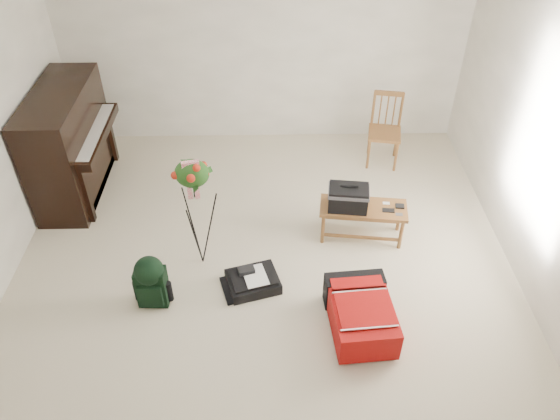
{
  "coord_description": "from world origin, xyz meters",
  "views": [
    {
      "loc": [
        0.09,
        -3.65,
        3.97
      ],
      "look_at": [
        0.16,
        0.35,
        0.65
      ],
      "focal_mm": 35.0,
      "sensor_mm": 36.0,
      "label": 1
    }
  ],
  "objects_px": {
    "piano": "(70,145)",
    "bench": "(353,202)",
    "green_backpack": "(151,280)",
    "dining_chair": "(384,131)",
    "flower_stand": "(197,214)",
    "black_duffel": "(253,281)",
    "red_suitcase": "(360,309)"
  },
  "relations": [
    {
      "from": "bench",
      "to": "dining_chair",
      "type": "xyz_separation_m",
      "value": [
        0.56,
        1.45,
        -0.05
      ]
    },
    {
      "from": "piano",
      "to": "bench",
      "type": "relative_size",
      "value": 1.61
    },
    {
      "from": "piano",
      "to": "flower_stand",
      "type": "relative_size",
      "value": 1.17
    },
    {
      "from": "dining_chair",
      "to": "red_suitcase",
      "type": "xyz_separation_m",
      "value": [
        -0.62,
        -2.6,
        -0.26
      ]
    },
    {
      "from": "piano",
      "to": "flower_stand",
      "type": "height_order",
      "value": "flower_stand"
    },
    {
      "from": "piano",
      "to": "bench",
      "type": "distance_m",
      "value": 3.24
    },
    {
      "from": "red_suitcase",
      "to": "flower_stand",
      "type": "height_order",
      "value": "flower_stand"
    },
    {
      "from": "green_backpack",
      "to": "piano",
      "type": "bearing_deg",
      "value": 125.27
    },
    {
      "from": "dining_chair",
      "to": "green_backpack",
      "type": "bearing_deg",
      "value": -126.76
    },
    {
      "from": "black_duffel",
      "to": "flower_stand",
      "type": "height_order",
      "value": "flower_stand"
    },
    {
      "from": "bench",
      "to": "green_backpack",
      "type": "bearing_deg",
      "value": -148.57
    },
    {
      "from": "red_suitcase",
      "to": "green_backpack",
      "type": "xyz_separation_m",
      "value": [
        -1.89,
        0.28,
        0.13
      ]
    },
    {
      "from": "dining_chair",
      "to": "red_suitcase",
      "type": "height_order",
      "value": "dining_chair"
    },
    {
      "from": "red_suitcase",
      "to": "bench",
      "type": "bearing_deg",
      "value": 82.43
    },
    {
      "from": "black_duffel",
      "to": "flower_stand",
      "type": "xyz_separation_m",
      "value": [
        -0.52,
        0.35,
        0.55
      ]
    },
    {
      "from": "bench",
      "to": "flower_stand",
      "type": "bearing_deg",
      "value": -160.39
    },
    {
      "from": "green_backpack",
      "to": "flower_stand",
      "type": "distance_m",
      "value": 0.74
    },
    {
      "from": "red_suitcase",
      "to": "flower_stand",
      "type": "distance_m",
      "value": 1.76
    },
    {
      "from": "piano",
      "to": "bench",
      "type": "bearing_deg",
      "value": -16.8
    },
    {
      "from": "red_suitcase",
      "to": "green_backpack",
      "type": "bearing_deg",
      "value": 166.85
    },
    {
      "from": "piano",
      "to": "black_duffel",
      "type": "height_order",
      "value": "piano"
    },
    {
      "from": "dining_chair",
      "to": "flower_stand",
      "type": "height_order",
      "value": "flower_stand"
    },
    {
      "from": "piano",
      "to": "bench",
      "type": "xyz_separation_m",
      "value": [
        3.1,
        -0.94,
        -0.11
      ]
    },
    {
      "from": "dining_chair",
      "to": "piano",
      "type": "bearing_deg",
      "value": -161.59
    },
    {
      "from": "dining_chair",
      "to": "black_duffel",
      "type": "height_order",
      "value": "dining_chair"
    },
    {
      "from": "bench",
      "to": "green_backpack",
      "type": "xyz_separation_m",
      "value": [
        -1.95,
        -0.87,
        -0.18
      ]
    },
    {
      "from": "black_duffel",
      "to": "piano",
      "type": "bearing_deg",
      "value": 125.7
    },
    {
      "from": "piano",
      "to": "green_backpack",
      "type": "xyz_separation_m",
      "value": [
        1.16,
        -1.81,
        -0.3
      ]
    },
    {
      "from": "bench",
      "to": "dining_chair",
      "type": "height_order",
      "value": "dining_chair"
    },
    {
      "from": "dining_chair",
      "to": "flower_stand",
      "type": "xyz_separation_m",
      "value": [
        -2.11,
        -1.78,
        0.19
      ]
    },
    {
      "from": "flower_stand",
      "to": "dining_chair",
      "type": "bearing_deg",
      "value": 26.93
    },
    {
      "from": "black_duffel",
      "to": "green_backpack",
      "type": "bearing_deg",
      "value": 175.18
    }
  ]
}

